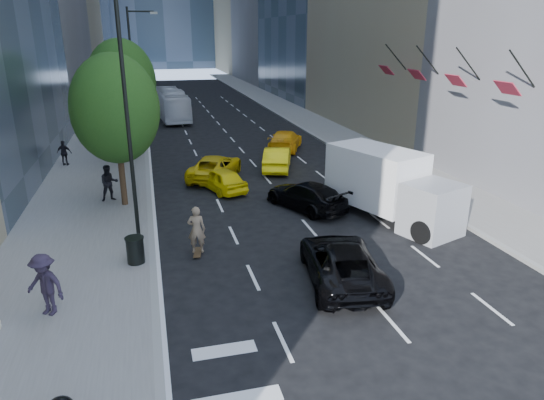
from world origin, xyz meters
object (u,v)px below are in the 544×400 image
object	(u,v)px
black_sedan_lincoln	(341,262)
black_sedan_mercedes	(306,196)
city_bus	(172,104)
trash_can	(135,251)
skateboarder	(197,233)
box_truck	(389,185)

from	to	relation	value
black_sedan_lincoln	black_sedan_mercedes	size ratio (longest dim) A/B	1.10
city_bus	trash_can	xyz separation A→B (m)	(-3.40, -33.68, -0.85)
skateboarder	box_truck	bearing A→B (deg)	-157.64
black_sedan_mercedes	trash_can	distance (m)	9.38
black_sedan_mercedes	box_truck	xyz separation A→B (m)	(3.38, -2.17, 0.95)
black_sedan_lincoln	city_bus	size ratio (longest dim) A/B	0.49
black_sedan_lincoln	box_truck	bearing A→B (deg)	-121.34
black_sedan_mercedes	box_truck	bearing A→B (deg)	123.05
box_truck	black_sedan_lincoln	bearing A→B (deg)	-150.82
black_sedan_lincoln	box_truck	distance (m)	7.02
city_bus	box_truck	bearing A→B (deg)	-78.74
skateboarder	black_sedan_lincoln	size ratio (longest dim) A/B	0.37
black_sedan_lincoln	box_truck	world-z (taller)	box_truck
skateboarder	trash_can	distance (m)	2.42
black_sedan_lincoln	trash_can	distance (m)	7.71
black_sedan_mercedes	skateboarder	bearing A→B (deg)	10.45
black_sedan_mercedes	city_bus	distance (m)	29.64
black_sedan_lincoln	trash_can	bearing A→B (deg)	-13.66
city_bus	black_sedan_mercedes	bearing A→B (deg)	-84.00
black_sedan_lincoln	skateboarder	bearing A→B (deg)	-26.32
city_bus	trash_can	world-z (taller)	city_bus
black_sedan_mercedes	trash_can	bearing A→B (deg)	4.16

